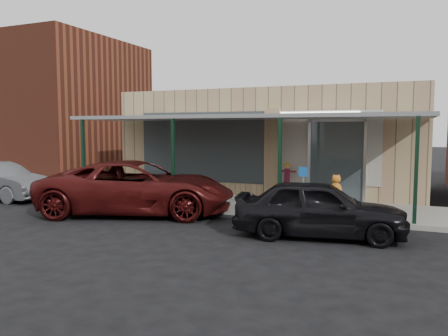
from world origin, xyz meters
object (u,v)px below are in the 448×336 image
at_px(handicap_sign, 303,184).
at_px(car_maroon, 138,187).
at_px(barrel_scarecrow, 287,187).
at_px(parked_sedan, 319,208).
at_px(barrel_pumpkin, 276,195).

xyz_separation_m(handicap_sign, car_maroon, (-4.92, -1.31, -0.21)).
distance_m(barrel_scarecrow, parked_sedan, 4.82).
bearing_deg(parked_sedan, car_maroon, 73.03).
xyz_separation_m(handicap_sign, parked_sedan, (0.87, -2.06, -0.33)).
bearing_deg(handicap_sign, car_maroon, -155.25).
bearing_deg(car_maroon, barrel_pumpkin, -70.97).
height_order(handicap_sign, parked_sedan, handicap_sign).
height_order(barrel_pumpkin, parked_sedan, parked_sedan).
height_order(barrel_scarecrow, barrel_pumpkin, barrel_scarecrow).
relative_size(barrel_pumpkin, car_maroon, 0.11).
relative_size(barrel_scarecrow, car_maroon, 0.23).
bearing_deg(barrel_pumpkin, barrel_scarecrow, 78.41).
distance_m(barrel_pumpkin, handicap_sign, 2.10).
bearing_deg(parked_sedan, barrel_scarecrow, 14.55).
relative_size(handicap_sign, parked_sedan, 0.32).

